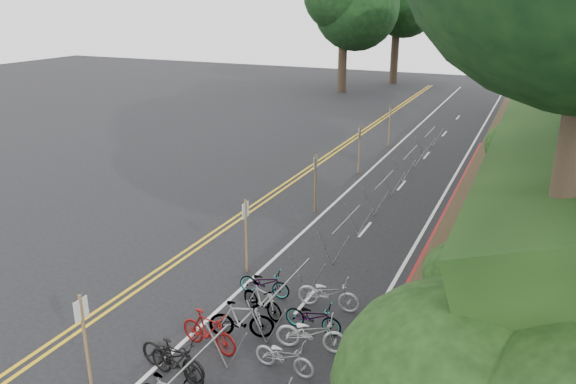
{
  "coord_description": "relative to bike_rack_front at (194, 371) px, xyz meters",
  "views": [
    {
      "loc": [
        8.67,
        -9.57,
        8.48
      ],
      "look_at": [
        0.08,
        9.42,
        1.3
      ],
      "focal_mm": 35.0,
      "sensor_mm": 36.0,
      "label": 1
    }
  ],
  "objects": [
    {
      "name": "bike_valet",
      "position": [
        0.44,
        1.72,
        -0.39
      ],
      "size": [
        3.27,
        8.66,
        1.07
      ],
      "color": "slate",
      "rests_on": "ground"
    },
    {
      "name": "bike_rack_front",
      "position": [
        0.0,
        0.0,
        0.0
      ],
      "size": [
        1.15,
        2.94,
        1.18
      ],
      "color": "gray",
      "rests_on": "ground"
    },
    {
      "name": "red_curb",
      "position": [
        3.08,
        13.12,
        -0.81
      ],
      "size": [
        0.25,
        28.0,
        0.1
      ],
      "primitive_type": "cube",
      "color": "maroon",
      "rests_on": "ground"
    },
    {
      "name": "bike_racks_rest",
      "position": [
        0.38,
        14.12,
        -0.01
      ],
      "size": [
        1.14,
        23.0,
        1.17
      ],
      "color": "gray",
      "rests_on": "ground"
    },
    {
      "name": "ground",
      "position": [
        -2.62,
        1.12,
        -0.86
      ],
      "size": [
        120.0,
        120.0,
        0.0
      ],
      "primitive_type": "plane",
      "color": "black",
      "rests_on": "ground"
    },
    {
      "name": "signposts_rest",
      "position": [
        -2.02,
        15.12,
        0.57
      ],
      "size": [
        0.08,
        18.4,
        2.5
      ],
      "color": "brown",
      "rests_on": "ground"
    },
    {
      "name": "signpost_near",
      "position": [
        -2.47,
        -0.56,
        0.53
      ],
      "size": [
        0.08,
        0.4,
        2.44
      ],
      "color": "brown",
      "rests_on": "ground"
    },
    {
      "name": "bike_front",
      "position": [
        -1.09,
        0.71,
        -0.35
      ],
      "size": [
        0.9,
        2.0,
        1.02
      ],
      "primitive_type": "imported",
      "rotation": [
        0.0,
        0.0,
        1.45
      ],
      "color": "black",
      "rests_on": "ground"
    },
    {
      "name": "road_markings",
      "position": [
        -1.99,
        11.21,
        -0.86
      ],
      "size": [
        7.47,
        80.0,
        0.01
      ],
      "color": "gold",
      "rests_on": "ground"
    }
  ]
}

